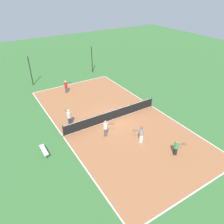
% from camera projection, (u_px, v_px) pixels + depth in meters
% --- Properties ---
extents(ground_plane, '(80.00, 80.00, 0.00)m').
position_uv_depth(ground_plane, '(112.00, 120.00, 21.80)').
color(ground_plane, '#3D7538').
extents(court_surface, '(10.44, 20.65, 0.02)m').
position_uv_depth(court_surface, '(112.00, 120.00, 21.79)').
color(court_surface, '#AD6B42').
rests_on(court_surface, ground_plane).
extents(tennis_net, '(10.24, 0.10, 1.10)m').
position_uv_depth(tennis_net, '(112.00, 115.00, 21.49)').
color(tennis_net, black).
rests_on(tennis_net, court_surface).
extents(bench, '(0.36, 1.48, 0.45)m').
position_uv_depth(bench, '(44.00, 150.00, 17.31)').
color(bench, silver).
rests_on(bench, ground_plane).
extents(player_coach_red, '(0.94, 0.36, 1.58)m').
position_uv_depth(player_coach_red, '(66.00, 86.00, 26.52)').
color(player_coach_red, '#4C4C51').
rests_on(player_coach_red, court_surface).
extents(player_near_white, '(0.99, 0.68, 1.61)m').
position_uv_depth(player_near_white, '(106.00, 127.00, 19.03)').
color(player_near_white, '#4C4C51').
rests_on(player_near_white, court_surface).
extents(player_baseline_gray, '(0.97, 0.76, 1.59)m').
position_uv_depth(player_baseline_gray, '(141.00, 133.00, 18.30)').
color(player_baseline_gray, white).
rests_on(player_baseline_gray, court_surface).
extents(player_far_white, '(0.36, 0.93, 1.78)m').
position_uv_depth(player_far_white, '(69.00, 116.00, 20.36)').
color(player_far_white, navy).
rests_on(player_far_white, court_surface).
extents(player_far_green, '(0.97, 0.75, 1.35)m').
position_uv_depth(player_far_green, '(176.00, 147.00, 17.04)').
color(player_far_green, black).
rests_on(player_far_green, court_surface).
extents(tennis_ball_right_alley, '(0.07, 0.07, 0.07)m').
position_uv_depth(tennis_ball_right_alley, '(86.00, 116.00, 22.35)').
color(tennis_ball_right_alley, '#CCE033').
rests_on(tennis_ball_right_alley, court_surface).
extents(tennis_ball_near_net, '(0.07, 0.07, 0.07)m').
position_uv_depth(tennis_ball_near_net, '(70.00, 99.00, 25.39)').
color(tennis_ball_near_net, '#CCE033').
rests_on(tennis_ball_near_net, court_surface).
extents(tennis_ball_midcourt, '(0.07, 0.07, 0.07)m').
position_uv_depth(tennis_ball_midcourt, '(100.00, 118.00, 22.00)').
color(tennis_ball_midcourt, '#CCE033').
rests_on(tennis_ball_midcourt, court_surface).
extents(fence_post_back_left, '(0.12, 0.12, 3.82)m').
position_uv_depth(fence_post_back_left, '(31.00, 71.00, 28.02)').
color(fence_post_back_left, black).
rests_on(fence_post_back_left, ground_plane).
extents(fence_post_back_right, '(0.12, 0.12, 3.82)m').
position_uv_depth(fence_post_back_right, '(92.00, 60.00, 32.03)').
color(fence_post_back_right, black).
rests_on(fence_post_back_right, ground_plane).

